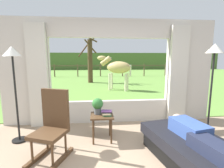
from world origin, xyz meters
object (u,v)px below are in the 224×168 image
at_px(reclining_person, 196,134).
at_px(rocking_chair, 52,125).
at_px(horse, 117,68).
at_px(floor_lamp_right, 214,63).
at_px(book_stack, 107,113).
at_px(pasture_tree, 90,59).
at_px(recliner_sofa, 193,152).
at_px(floor_lamp_left, 13,66).
at_px(side_table, 102,119).
at_px(potted_plant, 98,105).

xyz_separation_m(reclining_person, rocking_chair, (-2.16, 0.49, 0.02)).
distance_m(reclining_person, horse, 6.16).
relative_size(rocking_chair, floor_lamp_right, 0.59).
xyz_separation_m(book_stack, pasture_tree, (-0.61, 7.98, 0.97)).
relative_size(recliner_sofa, floor_lamp_right, 0.98).
height_order(floor_lamp_left, pasture_tree, pasture_tree).
bearing_deg(horse, reclining_person, -150.86).
relative_size(side_table, pasture_tree, 0.16).
relative_size(side_table, potted_plant, 1.63).
relative_size(side_table, floor_lamp_left, 0.28).
bearing_deg(horse, floor_lamp_right, -141.56).
bearing_deg(horse, book_stack, -163.89).
bearing_deg(floor_lamp_right, reclining_person, -132.92).
xyz_separation_m(book_stack, horse, (0.84, 5.20, 0.58)).
xyz_separation_m(recliner_sofa, pasture_tree, (-1.86, 8.85, 1.33)).
relative_size(recliner_sofa, reclining_person, 1.29).
height_order(rocking_chair, book_stack, rocking_chair).
bearing_deg(potted_plant, recliner_sofa, -34.92).
bearing_deg(side_table, horse, 79.73).
distance_m(reclining_person, floor_lamp_left, 3.31).
height_order(reclining_person, side_table, reclining_person).
height_order(book_stack, floor_lamp_left, floor_lamp_left).
height_order(horse, pasture_tree, pasture_tree).
distance_m(rocking_chair, floor_lamp_left, 1.38).
bearing_deg(floor_lamp_right, recliner_sofa, -134.57).
bearing_deg(recliner_sofa, floor_lamp_right, 33.57).
bearing_deg(reclining_person, floor_lamp_left, 147.93).
height_order(side_table, floor_lamp_left, floor_lamp_left).
relative_size(floor_lamp_left, pasture_tree, 0.57).
relative_size(horse, pasture_tree, 0.55).
relative_size(potted_plant, horse, 0.18).
relative_size(recliner_sofa, rocking_chair, 1.65).
height_order(book_stack, floor_lamp_right, floor_lamp_right).
distance_m(book_stack, horse, 5.30).
xyz_separation_m(side_table, floor_lamp_right, (2.16, -0.11, 1.10)).
xyz_separation_m(side_table, floor_lamp_left, (-1.63, 0.11, 1.06)).
relative_size(potted_plant, floor_lamp_left, 0.17).
distance_m(rocking_chair, horse, 5.92).
bearing_deg(book_stack, potted_plant, 145.13).
bearing_deg(book_stack, reclining_person, -36.41).
height_order(recliner_sofa, horse, horse).
distance_m(horse, pasture_tree, 3.16).
bearing_deg(floor_lamp_left, side_table, -3.94).
xyz_separation_m(book_stack, floor_lamp_right, (2.06, -0.05, 0.96)).
xyz_separation_m(recliner_sofa, floor_lamp_right, (0.81, 0.83, 1.31)).
distance_m(book_stack, floor_lamp_right, 2.28).
distance_m(potted_plant, book_stack, 0.25).
bearing_deg(reclining_person, side_table, 131.95).
bearing_deg(recliner_sofa, side_table, 133.34).
relative_size(recliner_sofa, horse, 1.04).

